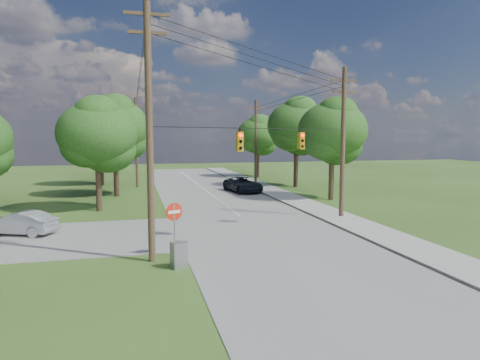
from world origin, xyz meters
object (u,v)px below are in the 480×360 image
object	(u,v)px
pole_sw	(149,126)
pole_north_w	(136,142)
car_main_north	(243,185)
pole_north_e	(256,141)
pole_ne	(343,140)
control_cabinet	(179,255)
do_not_enter_sign	(174,218)
car_cross_silver	(20,223)

from	to	relation	value
pole_sw	pole_north_w	xyz separation A→B (m)	(-0.40, 29.60, -1.10)
car_main_north	pole_north_e	bearing A→B (deg)	54.36
pole_ne	pole_north_w	xyz separation A→B (m)	(-13.90, 22.00, -0.34)
pole_north_w	car_main_north	size ratio (longest dim) A/B	1.81
car_main_north	control_cabinet	bearing A→B (deg)	-120.90
pole_ne	car_main_north	xyz separation A→B (m)	(-3.40, 14.86, -4.67)
pole_north_w	pole_ne	bearing A→B (deg)	-57.71
pole_north_e	pole_sw	bearing A→B (deg)	-114.52
pole_north_w	pole_sw	bearing A→B (deg)	-89.23
car_main_north	do_not_enter_sign	world-z (taller)	do_not_enter_sign
car_main_north	control_cabinet	distance (m)	25.43
pole_north_w	control_cabinet	world-z (taller)	pole_north_w
pole_north_e	pole_north_w	xyz separation A→B (m)	(-13.90, 0.00, 0.00)
pole_sw	pole_ne	xyz separation A→B (m)	(13.50, 7.60, -0.76)
pole_ne	car_main_north	distance (m)	15.94
pole_ne	pole_north_e	world-z (taller)	pole_ne
car_cross_silver	control_cabinet	size ratio (longest dim) A/B	3.58
pole_north_w	control_cabinet	distance (m)	31.30
car_cross_silver	pole_sw	bearing A→B (deg)	69.04
pole_ne	pole_north_e	xyz separation A→B (m)	(-0.00, 22.00, -0.34)
pole_ne	car_main_north	bearing A→B (deg)	102.89
car_main_north	do_not_enter_sign	xyz separation A→B (m)	(-9.00, -21.86, 1.08)
pole_north_e	car_cross_silver	size ratio (longest dim) A/B	2.41
pole_sw	control_cabinet	xyz separation A→B (m)	(1.10, -1.33, -5.65)
pole_ne	pole_north_e	size ratio (longest dim) A/B	1.05
pole_ne	car_main_north	world-z (taller)	pole_ne
pole_sw	control_cabinet	size ratio (longest dim) A/B	10.33
pole_north_e	car_main_north	world-z (taller)	pole_north_e
car_cross_silver	control_cabinet	bearing A→B (deg)	68.21
pole_sw	car_main_north	size ratio (longest dim) A/B	2.18
pole_north_w	do_not_enter_sign	size ratio (longest dim) A/B	3.85
pole_sw	pole_ne	size ratio (longest dim) A/B	1.14
pole_north_w	control_cabinet	xyz separation A→B (m)	(1.50, -30.93, -4.55)
pole_north_w	control_cabinet	size ratio (longest dim) A/B	8.61
pole_north_w	do_not_enter_sign	xyz separation A→B (m)	(1.50, -29.00, -3.25)
pole_sw	do_not_enter_sign	world-z (taller)	pole_sw
pole_sw	pole_north_e	size ratio (longest dim) A/B	1.20
pole_ne	car_cross_silver	bearing A→B (deg)	-178.79
car_main_north	pole_ne	bearing A→B (deg)	-87.29
pole_sw	car_main_north	world-z (taller)	pole_sw
pole_north_e	do_not_enter_sign	bearing A→B (deg)	-113.15
pole_north_e	do_not_enter_sign	distance (m)	31.71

